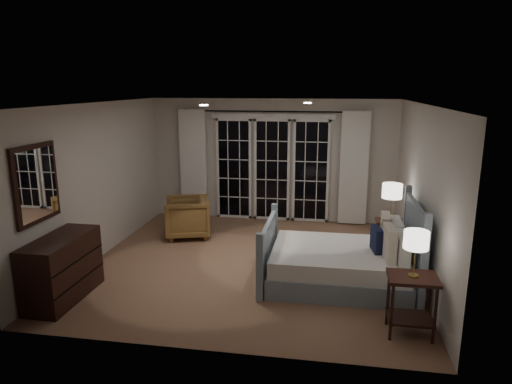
% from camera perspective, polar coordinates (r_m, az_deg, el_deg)
% --- Properties ---
extents(floor, '(5.00, 5.00, 0.00)m').
position_cam_1_polar(floor, '(7.36, -0.62, -8.85)').
color(floor, '#8E674C').
rests_on(floor, ground).
extents(ceiling, '(5.00, 5.00, 0.00)m').
position_cam_1_polar(ceiling, '(6.82, -0.67, 11.00)').
color(ceiling, white).
rests_on(ceiling, wall_back).
extents(wall_left, '(0.02, 5.00, 2.50)m').
position_cam_1_polar(wall_left, '(7.81, -19.01, 1.32)').
color(wall_left, beige).
rests_on(wall_left, floor).
extents(wall_right, '(0.02, 5.00, 2.50)m').
position_cam_1_polar(wall_right, '(7.00, 19.94, -0.08)').
color(wall_right, beige).
rests_on(wall_right, floor).
extents(wall_back, '(5.00, 0.02, 2.50)m').
position_cam_1_polar(wall_back, '(9.41, 2.04, 3.98)').
color(wall_back, beige).
rests_on(wall_back, floor).
extents(wall_front, '(5.00, 0.02, 2.50)m').
position_cam_1_polar(wall_front, '(4.63, -6.11, -5.99)').
color(wall_front, beige).
rests_on(wall_front, floor).
extents(french_doors, '(2.50, 0.04, 2.20)m').
position_cam_1_polar(french_doors, '(9.40, 2.00, 2.97)').
color(french_doors, black).
rests_on(french_doors, wall_back).
extents(curtain_rod, '(3.50, 0.03, 0.03)m').
position_cam_1_polar(curtain_rod, '(9.20, 2.01, 10.03)').
color(curtain_rod, black).
rests_on(curtain_rod, wall_back).
extents(curtain_left, '(0.55, 0.10, 2.25)m').
position_cam_1_polar(curtain_left, '(9.66, -7.83, 3.51)').
color(curtain_left, silver).
rests_on(curtain_left, curtain_rod).
extents(curtain_right, '(0.55, 0.10, 2.25)m').
position_cam_1_polar(curtain_right, '(9.24, 12.14, 2.89)').
color(curtain_right, silver).
rests_on(curtain_right, curtain_rod).
extents(downlight_a, '(0.12, 0.12, 0.01)m').
position_cam_1_polar(downlight_a, '(7.32, 6.47, 11.00)').
color(downlight_a, white).
rests_on(downlight_a, ceiling).
extents(downlight_b, '(0.12, 0.12, 0.01)m').
position_cam_1_polar(downlight_b, '(6.57, -6.55, 10.74)').
color(downlight_b, white).
rests_on(downlight_b, ceiling).
extents(bed, '(2.08, 1.48, 1.21)m').
position_cam_1_polar(bed, '(6.66, 10.83, -8.62)').
color(bed, gray).
rests_on(bed, floor).
extents(nightstand_left, '(0.54, 0.43, 0.70)m').
position_cam_1_polar(nightstand_left, '(5.52, 18.87, -12.19)').
color(nightstand_left, black).
rests_on(nightstand_left, floor).
extents(nightstand_right, '(0.45, 0.36, 0.59)m').
position_cam_1_polar(nightstand_right, '(7.90, 16.32, -4.85)').
color(nightstand_right, black).
rests_on(nightstand_right, floor).
extents(lamp_left, '(0.27, 0.27, 0.53)m').
position_cam_1_polar(lamp_left, '(5.28, 19.40, -5.76)').
color(lamp_left, '#AC9244').
rests_on(lamp_left, nightstand_left).
extents(lamp_right, '(0.32, 0.32, 0.62)m').
position_cam_1_polar(lamp_right, '(7.72, 16.66, 0.08)').
color(lamp_right, '#AC9244').
rests_on(lamp_right, nightstand_right).
extents(armchair, '(1.01, 1.00, 0.74)m').
position_cam_1_polar(armchair, '(8.58, -8.59, -3.13)').
color(armchair, brown).
rests_on(armchair, floor).
extents(dresser, '(0.51, 1.20, 0.85)m').
position_cam_1_polar(dresser, '(6.57, -23.07, -8.77)').
color(dresser, black).
rests_on(dresser, floor).
extents(mirror, '(0.05, 0.85, 1.00)m').
position_cam_1_polar(mirror, '(6.39, -25.77, 0.92)').
color(mirror, black).
rests_on(mirror, wall_left).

